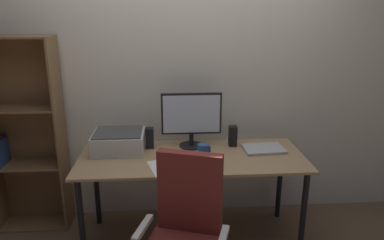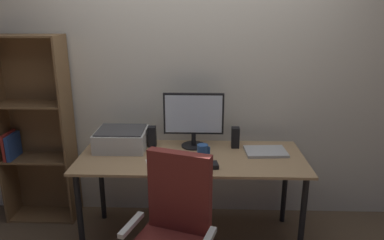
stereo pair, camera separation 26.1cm
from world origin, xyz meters
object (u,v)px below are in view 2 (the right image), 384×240
(speaker_right, at_px, (235,137))
(printer, at_px, (121,139))
(laptop, at_px, (266,152))
(bookshelf, at_px, (36,131))
(desk, at_px, (191,165))
(monitor, at_px, (194,117))
(mouse, at_px, (214,165))
(speaker_left, at_px, (152,137))
(coffee_mug, at_px, (203,151))
(keyboard, at_px, (186,166))

(speaker_right, relative_size, printer, 0.43)
(laptop, relative_size, bookshelf, 0.20)
(desk, xyz_separation_m, bookshelf, (-1.37, 0.35, 0.15))
(monitor, xyz_separation_m, mouse, (0.16, -0.41, -0.24))
(mouse, relative_size, speaker_left, 0.56)
(coffee_mug, relative_size, speaker_right, 0.59)
(desk, bearing_deg, coffee_mug, -5.18)
(coffee_mug, bearing_deg, keyboard, -120.18)
(desk, relative_size, laptop, 5.43)
(speaker_right, bearing_deg, speaker_left, 180.00)
(mouse, distance_m, printer, 0.82)
(printer, distance_m, bookshelf, 0.82)
(keyboard, bearing_deg, laptop, 27.92)
(bookshelf, bearing_deg, speaker_left, -8.11)
(laptop, bearing_deg, bookshelf, 168.84)
(mouse, height_order, speaker_right, speaker_right)
(keyboard, xyz_separation_m, coffee_mug, (0.12, 0.20, 0.04))
(keyboard, bearing_deg, speaker_left, 128.54)
(desk, xyz_separation_m, speaker_right, (0.35, 0.20, 0.16))
(coffee_mug, bearing_deg, speaker_left, 153.50)
(speaker_left, distance_m, speaker_right, 0.68)
(laptop, bearing_deg, keyboard, -157.93)
(desk, xyz_separation_m, laptop, (0.58, 0.08, 0.09))
(printer, height_order, bookshelf, bookshelf)
(keyboard, bearing_deg, coffee_mug, 62.22)
(coffee_mug, bearing_deg, bookshelf, 166.27)
(desk, relative_size, speaker_right, 10.21)
(desk, bearing_deg, bookshelf, 165.74)
(desk, bearing_deg, monitor, 86.99)
(monitor, height_order, speaker_right, monitor)
(desk, xyz_separation_m, monitor, (0.01, 0.21, 0.33))
(monitor, relative_size, bookshelf, 0.30)
(coffee_mug, distance_m, speaker_right, 0.34)
(speaker_left, bearing_deg, monitor, 1.33)
(coffee_mug, distance_m, printer, 0.68)
(desk, distance_m, speaker_left, 0.42)
(coffee_mug, xyz_separation_m, speaker_left, (-0.42, 0.21, 0.04))
(desk, bearing_deg, laptop, 8.18)
(laptop, bearing_deg, mouse, -149.28)
(monitor, distance_m, bookshelf, 1.40)
(speaker_left, height_order, bookshelf, bookshelf)
(mouse, bearing_deg, keyboard, 174.86)
(monitor, relative_size, printer, 1.22)
(monitor, bearing_deg, keyboard, -95.74)
(mouse, distance_m, coffee_mug, 0.21)
(desk, height_order, speaker_right, speaker_right)
(monitor, distance_m, coffee_mug, 0.31)
(speaker_left, height_order, printer, speaker_left)
(coffee_mug, xyz_separation_m, bookshelf, (-1.46, 0.36, 0.02))
(speaker_left, distance_m, bookshelf, 1.05)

